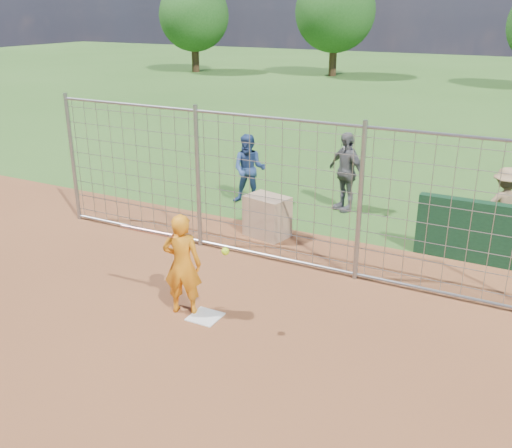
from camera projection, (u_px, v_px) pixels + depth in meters
The scene contains 11 objects.
ground at pixel (213, 311), 8.33m from camera, with size 100.00×100.00×0.00m, color #2D591E.
infield_dirt at pixel (59, 440), 5.85m from camera, with size 18.00×18.00×0.00m, color brown.
home_plate at pixel (205, 317), 8.16m from camera, with size 0.43×0.43×0.02m, color silver.
dugout_wall at pixel (495, 235), 9.64m from camera, with size 2.60×0.20×1.10m, color #11381E.
batter at pixel (182, 264), 8.06m from camera, with size 0.55×0.36×1.52m, color orange.
bystander_a at pixel (249, 169), 12.66m from camera, with size 0.76×0.59×1.56m, color navy.
bystander_b at pixel (346, 172), 12.19m from camera, with size 1.01×0.42×1.72m, color #5B5B60.
bystander_c at pixel (504, 206), 10.48m from camera, with size 0.95×0.54×1.46m, color #9B7A54.
equipment_bin at pixel (267, 216), 10.92m from camera, with size 0.80×0.55×0.80m, color tan.
equipment_in_play at pixel (165, 236), 7.80m from camera, with size 1.75×0.10×0.14m.
backstop_fence at pixel (273, 192), 9.54m from camera, with size 9.08×0.08×2.60m.
Camera 1 is at (3.96, -6.19, 4.18)m, focal length 40.00 mm.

